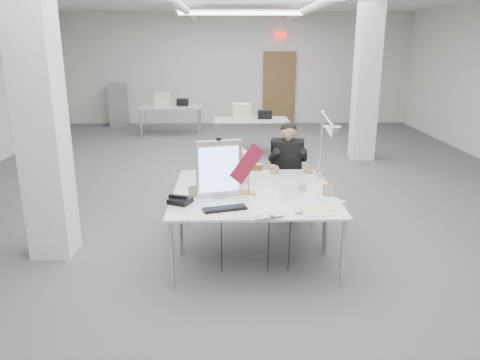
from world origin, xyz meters
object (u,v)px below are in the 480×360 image
object	(u,v)px
monitor	(219,169)
bankers_lamp	(249,178)
desk_main	(256,205)
laptop	(272,217)
seated_person	(288,155)
architect_lamp	(325,145)
beige_monitor	(229,165)
office_chair	(287,179)
desk_phone	(180,201)

from	to	relation	value
monitor	bankers_lamp	size ratio (longest dim) A/B	1.78
desk_main	laptop	bearing A→B (deg)	-72.93
seated_person	monitor	xyz separation A→B (m)	(-0.90, -1.30, 0.16)
monitor	desk_main	bearing A→B (deg)	-48.92
bankers_lamp	architect_lamp	distance (m)	1.02
beige_monitor	architect_lamp	size ratio (longest dim) A/B	0.42
office_chair	architect_lamp	world-z (taller)	architect_lamp
monitor	architect_lamp	distance (m)	1.32
seated_person	monitor	world-z (taller)	monitor
office_chair	bankers_lamp	distance (m)	1.43
desk_main	beige_monitor	bearing A→B (deg)	107.29
desk_phone	beige_monitor	bearing A→B (deg)	82.95
office_chair	laptop	world-z (taller)	office_chair
laptop	desk_phone	distance (m)	1.02
seated_person	laptop	world-z (taller)	seated_person
monitor	laptop	distance (m)	0.90
seated_person	beige_monitor	size ratio (longest dim) A/B	2.09
office_chair	beige_monitor	bearing A→B (deg)	-125.94
bankers_lamp	laptop	bearing A→B (deg)	-68.53
seated_person	desk_phone	size ratio (longest dim) A/B	3.76
office_chair	seated_person	size ratio (longest dim) A/B	1.35
office_chair	architect_lamp	xyz separation A→B (m)	(0.32, -0.89, 0.68)
seated_person	bankers_lamp	distance (m)	1.34
bankers_lamp	desk_phone	world-z (taller)	bankers_lamp
desk_main	office_chair	bearing A→B (deg)	72.08
desk_main	desk_phone	xyz separation A→B (m)	(-0.78, 0.04, 0.04)
monitor	office_chair	bearing A→B (deg)	42.06
desk_main	architect_lamp	size ratio (longest dim) A/B	1.92
desk_main	seated_person	world-z (taller)	seated_person
desk_phone	architect_lamp	world-z (taller)	architect_lamp
beige_monitor	architect_lamp	distance (m)	1.17
bankers_lamp	office_chair	bearing A→B (deg)	72.82
desk_phone	beige_monitor	distance (m)	0.99
desk_phone	desk_main	bearing A→B (deg)	21.06
monitor	beige_monitor	distance (m)	0.64
laptop	desk_phone	bearing A→B (deg)	129.89
seated_person	desk_phone	world-z (taller)	seated_person
office_chair	monitor	distance (m)	1.70
architect_lamp	bankers_lamp	bearing A→B (deg)	-145.25
desk_main	architect_lamp	xyz separation A→B (m)	(0.84, 0.72, 0.48)
desk_main	office_chair	distance (m)	1.70
beige_monitor	desk_main	bearing A→B (deg)	-86.78
bankers_lamp	architect_lamp	size ratio (longest dim) A/B	0.37
seated_person	bankers_lamp	world-z (taller)	seated_person
desk_main	desk_phone	world-z (taller)	desk_phone
architect_lamp	beige_monitor	bearing A→B (deg)	-175.26
monitor	beige_monitor	world-z (taller)	monitor
office_chair	seated_person	distance (m)	0.36
office_chair	laptop	xyz separation A→B (m)	(-0.39, -2.03, 0.22)
laptop	desk_phone	world-z (taller)	desk_phone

